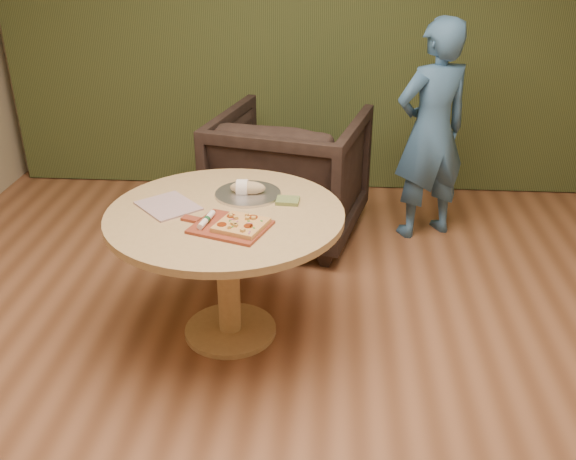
% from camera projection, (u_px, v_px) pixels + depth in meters
% --- Properties ---
extents(room_shell, '(5.04, 6.04, 2.84)m').
position_uv_depth(room_shell, '(260.00, 130.00, 2.39)').
color(room_shell, '#9B603E').
rests_on(room_shell, ground).
extents(curtain, '(4.80, 0.14, 2.78)m').
position_uv_depth(curtain, '(301.00, 16.00, 4.98)').
color(curtain, '#323D1C').
rests_on(curtain, ground).
extents(pedestal_table, '(1.23, 1.23, 0.75)m').
position_uv_depth(pedestal_table, '(226.00, 236.00, 3.35)').
color(pedestal_table, tan).
rests_on(pedestal_table, ground).
extents(pizza_paddle, '(0.47, 0.38, 0.01)m').
position_uv_depth(pizza_paddle, '(229.00, 227.00, 3.11)').
color(pizza_paddle, brown).
rests_on(pizza_paddle, pedestal_table).
extents(flatbread_pizza, '(0.28, 0.28, 0.04)m').
position_uv_depth(flatbread_pizza, '(241.00, 225.00, 3.09)').
color(flatbread_pizza, '#E9AD5B').
rests_on(flatbread_pizza, pizza_paddle).
extents(cutlery_roll, '(0.06, 0.20, 0.03)m').
position_uv_depth(cutlery_roll, '(206.00, 220.00, 3.13)').
color(cutlery_roll, white).
rests_on(cutlery_roll, pizza_paddle).
extents(newspaper, '(0.39, 0.39, 0.01)m').
position_uv_depth(newspaper, '(168.00, 206.00, 3.34)').
color(newspaper, silver).
rests_on(newspaper, pedestal_table).
extents(serving_tray, '(0.36, 0.36, 0.02)m').
position_uv_depth(serving_tray, '(248.00, 194.00, 3.47)').
color(serving_tray, silver).
rests_on(serving_tray, pedestal_table).
extents(bread_roll, '(0.19, 0.09, 0.09)m').
position_uv_depth(bread_roll, '(246.00, 188.00, 3.46)').
color(bread_roll, tan).
rests_on(bread_roll, serving_tray).
extents(green_packet, '(0.13, 0.11, 0.02)m').
position_uv_depth(green_packet, '(288.00, 201.00, 3.39)').
color(green_packet, '#53652D').
rests_on(green_packet, pedestal_table).
extents(armchair, '(1.16, 1.12, 1.00)m').
position_uv_depth(armchair, '(290.00, 168.00, 4.53)').
color(armchair, black).
rests_on(armchair, ground).
extents(person_standing, '(0.67, 0.58, 1.54)m').
position_uv_depth(person_standing, '(431.00, 132.00, 4.41)').
color(person_standing, '#3C6995').
rests_on(person_standing, ground).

